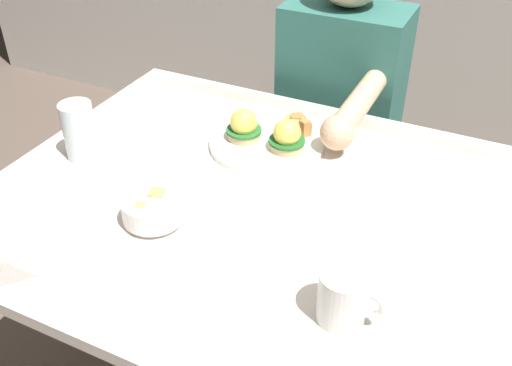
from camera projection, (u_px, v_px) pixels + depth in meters
name	position (u px, v px, depth m)	size (l,w,h in m)	color
dining_table	(275.00, 244.00, 1.26)	(1.20, 0.90, 0.74)	silver
eggs_benedict_plate	(268.00, 137.00, 1.37)	(0.27, 0.27, 0.09)	white
fruit_bowl	(153.00, 209.00, 1.13)	(0.12, 0.12, 0.06)	white
coffee_mug	(344.00, 295.00, 0.92)	(0.11, 0.08, 0.09)	white
water_glass_near	(80.00, 135.00, 1.31)	(0.07, 0.07, 0.13)	silver
diner_person	(338.00, 110.00, 1.71)	(0.34, 0.54, 1.14)	#33333D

